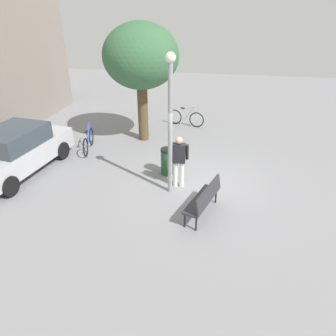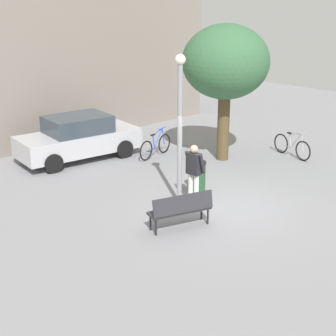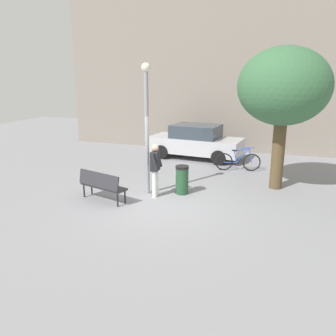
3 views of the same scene
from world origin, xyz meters
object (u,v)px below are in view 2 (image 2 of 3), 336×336
object	(u,v)px
lamppost	(180,118)
trash_bin	(198,176)
bicycle_blue	(156,146)
parked_car_silver	(78,138)
park_bench	(181,208)
plaza_tree	(226,63)
bicycle_silver	(292,146)
person_by_lamppost	(194,170)

from	to	relation	value
lamppost	trash_bin	xyz separation A→B (m)	(1.07, 0.29, -1.96)
lamppost	bicycle_blue	xyz separation A→B (m)	(2.45, 3.68, -2.04)
parked_car_silver	trash_bin	xyz separation A→B (m)	(0.77, -5.01, -0.31)
park_bench	plaza_tree	size ratio (longest dim) A/B	0.36
bicycle_blue	bicycle_silver	xyz separation A→B (m)	(3.50, -3.36, 0.00)
lamppost	parked_car_silver	distance (m)	5.56
plaza_tree	lamppost	bearing A→B (deg)	-154.98
plaza_tree	parked_car_silver	distance (m)	5.64
park_bench	plaza_tree	world-z (taller)	plaza_tree
plaza_tree	trash_bin	distance (m)	4.35
person_by_lamppost	trash_bin	distance (m)	1.01
lamppost	parked_car_silver	size ratio (longest dim) A/B	0.93
lamppost	parked_car_silver	xyz separation A→B (m)	(0.31, 5.30, -1.65)
bicycle_silver	trash_bin	distance (m)	4.87
plaza_tree	trash_bin	world-z (taller)	plaza_tree
plaza_tree	bicycle_silver	distance (m)	3.88
person_by_lamppost	bicycle_silver	distance (m)	5.65
lamppost	person_by_lamppost	xyz separation A→B (m)	(0.35, -0.21, -1.46)
plaza_tree	bicycle_blue	xyz separation A→B (m)	(-1.50, 1.84, -2.96)
lamppost	person_by_lamppost	size ratio (longest dim) A/B	2.45
park_bench	bicycle_blue	size ratio (longest dim) A/B	0.94
person_by_lamppost	park_bench	world-z (taller)	person_by_lamppost
lamppost	trash_bin	size ratio (longest dim) A/B	4.41
person_by_lamppost	park_bench	size ratio (longest dim) A/B	1.00
park_bench	parked_car_silver	bearing A→B (deg)	78.06
trash_bin	lamppost	bearing A→B (deg)	-164.72
bicycle_blue	trash_bin	world-z (taller)	bicycle_blue
park_bench	parked_car_silver	world-z (taller)	parked_car_silver
lamppost	plaza_tree	distance (m)	4.45
park_bench	bicycle_silver	distance (m)	7.15
lamppost	parked_car_silver	bearing A→B (deg)	86.70
park_bench	trash_bin	distance (m)	2.56
person_by_lamppost	bicycle_blue	bearing A→B (deg)	61.59
bicycle_silver	parked_car_silver	distance (m)	7.54
bicycle_blue	park_bench	bearing A→B (deg)	-126.08
park_bench	trash_bin	xyz separation A→B (m)	(2.13, 1.42, -0.08)
person_by_lamppost	lamppost	bearing A→B (deg)	149.27
plaza_tree	parked_car_silver	bearing A→B (deg)	136.45
lamppost	bicycle_blue	bearing A→B (deg)	56.36
lamppost	bicycle_blue	world-z (taller)	lamppost
plaza_tree	bicycle_silver	xyz separation A→B (m)	(2.00, -1.52, -2.96)
trash_bin	person_by_lamppost	bearing A→B (deg)	-145.48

